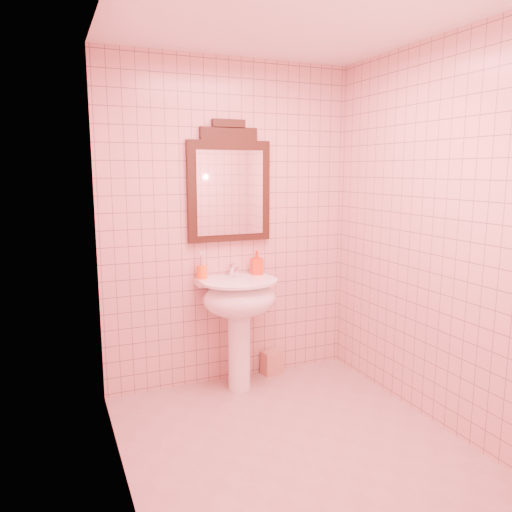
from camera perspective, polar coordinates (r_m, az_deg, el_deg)
name	(u,v)px	position (r m, az deg, el deg)	size (l,w,h in m)	color
floor	(293,444)	(3.30, 4.25, -20.68)	(2.20, 2.20, 0.00)	tan
back_wall	(230,225)	(3.88, -2.97, 3.53)	(2.00, 0.02, 2.50)	#D59F94
pedestal_sink	(239,306)	(3.77, -1.91, -5.75)	(0.58, 0.58, 0.86)	white
faucet	(233,269)	(3.84, -2.67, -1.52)	(0.04, 0.16, 0.11)	white
mirror	(229,186)	(3.82, -3.08, 8.00)	(0.65, 0.06, 0.91)	black
toothbrush_cup	(202,272)	(3.78, -6.19, -1.82)	(0.08, 0.08, 0.18)	#FF5C15
soap_dispenser	(257,263)	(3.90, 0.08, -0.77)	(0.09, 0.09, 0.19)	red
towel	(272,362)	(4.23, 1.80, -12.07)	(0.16, 0.11, 0.20)	tan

